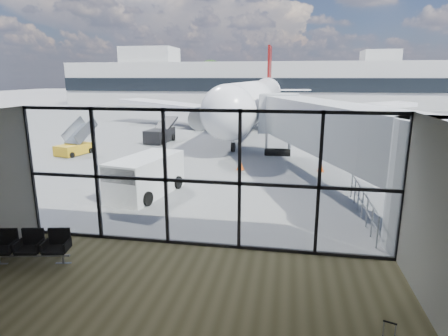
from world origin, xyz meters
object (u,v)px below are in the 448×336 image
(seating_row, at_px, (32,245))
(mobile_stairs, at_px, (75,147))
(airliner, at_px, (256,99))
(service_van, at_px, (145,176))
(belt_loader, at_px, (160,134))

(seating_row, bearing_deg, mobile_stairs, 105.80)
(seating_row, bearing_deg, airliner, 72.16)
(service_van, xyz_separation_m, belt_loader, (-4.24, 14.19, -0.28))
(seating_row, height_order, belt_loader, belt_loader)
(belt_loader, bearing_deg, service_van, -68.10)
(service_van, height_order, mobile_stairs, mobile_stairs)
(service_van, distance_m, mobile_stairs, 11.82)
(seating_row, xyz_separation_m, airliner, (3.72, 32.61, 2.45))
(mobile_stairs, bearing_deg, belt_loader, 69.87)
(airliner, bearing_deg, service_van, -94.97)
(mobile_stairs, bearing_deg, service_van, -28.34)
(belt_loader, relative_size, mobile_stairs, 1.37)
(airliner, height_order, belt_loader, airliner)
(belt_loader, bearing_deg, airliner, 63.86)
(airliner, height_order, service_van, airliner)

